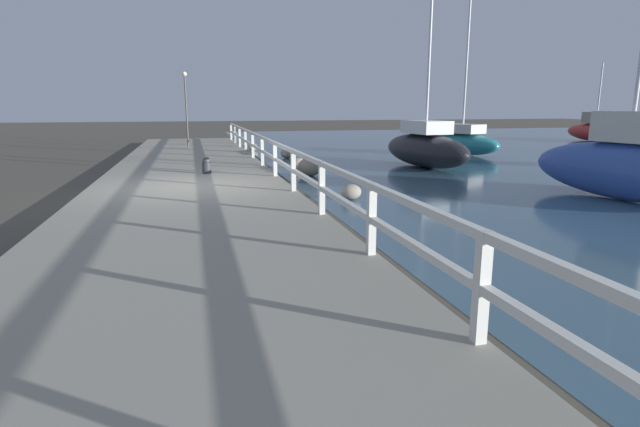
# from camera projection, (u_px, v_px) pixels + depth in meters

# --- Properties ---
(ground_plane) EXTENTS (120.00, 120.00, 0.00)m
(ground_plane) POSITION_uv_depth(u_px,v_px,m) (191.00, 197.00, 11.77)
(ground_plane) COLOR #4C473D
(dock_walkway) EXTENTS (4.64, 36.00, 0.25)m
(dock_walkway) POSITION_uv_depth(u_px,v_px,m) (191.00, 192.00, 11.74)
(dock_walkway) COLOR gray
(dock_walkway) RESTS_ON ground
(railing) EXTENTS (0.10, 32.50, 0.92)m
(railing) POSITION_uv_depth(u_px,v_px,m) (283.00, 157.00, 12.12)
(railing) COLOR silver
(railing) RESTS_ON dock_walkway
(boulder_upstream) EXTENTS (0.49, 0.44, 0.37)m
(boulder_upstream) POSITION_uv_depth(u_px,v_px,m) (298.00, 163.00, 17.00)
(boulder_upstream) COLOR gray
(boulder_upstream) RESTS_ON ground
(boulder_far_strip) EXTENTS (0.48, 0.43, 0.36)m
(boulder_far_strip) POSITION_uv_depth(u_px,v_px,m) (351.00, 192.00, 11.37)
(boulder_far_strip) COLOR gray
(boulder_far_strip) RESTS_ON ground
(boulder_downstream) EXTENTS (0.53, 0.47, 0.39)m
(boulder_downstream) POSITION_uv_depth(u_px,v_px,m) (287.00, 153.00, 20.42)
(boulder_downstream) COLOR gray
(boulder_downstream) RESTS_ON ground
(boulder_mid_strip) EXTENTS (0.74, 0.67, 0.55)m
(boulder_mid_strip) POSITION_uv_depth(u_px,v_px,m) (309.00, 167.00, 15.14)
(boulder_mid_strip) COLOR slate
(boulder_mid_strip) RESTS_ON ground
(boulder_near_dock) EXTENTS (0.47, 0.42, 0.35)m
(boulder_near_dock) POSITION_uv_depth(u_px,v_px,m) (253.00, 147.00, 23.73)
(boulder_near_dock) COLOR gray
(boulder_near_dock) RESTS_ON ground
(mooring_bollard) EXTENTS (0.25, 0.25, 0.46)m
(mooring_bollard) POSITION_uv_depth(u_px,v_px,m) (207.00, 165.00, 13.88)
(mooring_bollard) COLOR #333338
(mooring_bollard) RESTS_ON dock_walkway
(dock_lamp) EXTENTS (0.20, 0.20, 3.29)m
(dock_lamp) POSITION_uv_depth(u_px,v_px,m) (186.00, 99.00, 21.65)
(dock_lamp) COLOR #514C47
(dock_lamp) RESTS_ON dock_walkway
(sailboat_red) EXTENTS (1.65, 4.97, 4.57)m
(sailboat_red) POSITION_uv_depth(u_px,v_px,m) (595.00, 130.00, 30.00)
(sailboat_red) COLOR red
(sailboat_red) RESTS_ON water_surface
(sailboat_teal) EXTENTS (2.71, 4.01, 6.74)m
(sailboat_teal) POSITION_uv_depth(u_px,v_px,m) (462.00, 142.00, 21.68)
(sailboat_teal) COLOR #1E707A
(sailboat_teal) RESTS_ON water_surface
(sailboat_blue) EXTENTS (1.57, 5.16, 6.11)m
(sailboat_blue) POSITION_uv_depth(u_px,v_px,m) (627.00, 166.00, 11.15)
(sailboat_blue) COLOR #2D4C9E
(sailboat_blue) RESTS_ON water_surface
(sailboat_black) EXTENTS (1.92, 4.91, 6.57)m
(sailboat_black) POSITION_uv_depth(u_px,v_px,m) (425.00, 148.00, 17.30)
(sailboat_black) COLOR black
(sailboat_black) RESTS_ON water_surface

